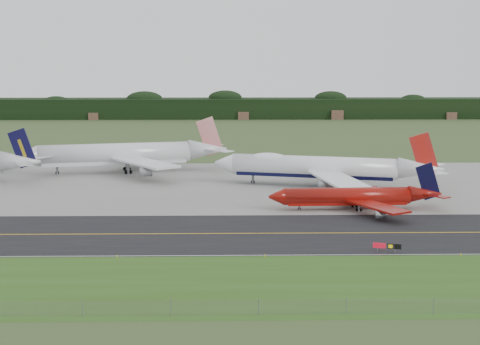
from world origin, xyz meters
name	(u,v)px	position (x,y,z in m)	size (l,w,h in m)	color
ground	(277,228)	(0.00, 0.00, 0.00)	(600.00, 600.00, 0.00)	#354420
grass_verge	(293,284)	(0.00, -35.00, 0.01)	(400.00, 30.00, 0.01)	#314D16
taxiway	(278,233)	(0.00, -4.00, 0.01)	(400.00, 32.00, 0.02)	black
apron	(264,184)	(0.00, 51.00, 0.01)	(400.00, 78.00, 0.01)	gray
taxiway_centreline	(278,233)	(0.00, -4.00, 0.03)	(400.00, 0.40, 0.00)	gold
taxiway_edge_line	(285,255)	(0.00, -19.50, 0.03)	(400.00, 0.25, 0.00)	silver
perimeter_fence	(303,307)	(0.00, -48.00, 1.10)	(320.00, 0.10, 320.00)	slate
horizon_treeline	(245,109)	(0.00, 273.76, 5.47)	(700.00, 25.00, 12.00)	black
jet_ba_747	(322,167)	(15.76, 46.67, 5.41)	(62.45, 50.71, 15.91)	white
jet_red_737	(357,197)	(19.89, 17.69, 3.06)	(40.93, 33.42, 11.07)	maroon
jet_star_tail	(126,154)	(-41.96, 72.19, 5.68)	(64.23, 52.92, 17.03)	silver
taxiway_sign	(387,246)	(18.65, -18.02, 1.19)	(4.93, 1.48, 1.68)	slate
edge_marker_left	(117,256)	(-29.80, -20.50, 0.25)	(0.16, 0.16, 0.50)	yellow
edge_marker_center	(265,256)	(-3.70, -20.50, 0.25)	(0.16, 0.16, 0.50)	yellow
edge_marker_right	(461,255)	(31.34, -20.50, 0.25)	(0.16, 0.16, 0.50)	yellow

